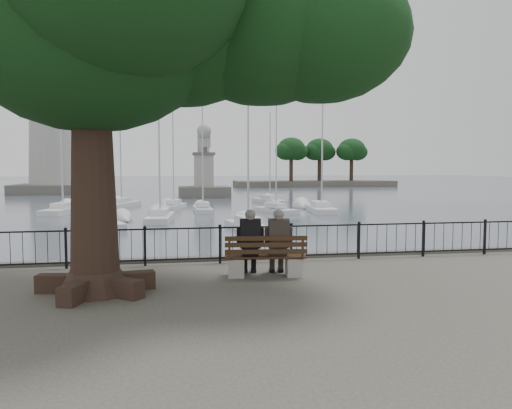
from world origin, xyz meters
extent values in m
cube|color=#4E4B45|center=(0.00, 3.00, -0.50)|extent=(200.00, 0.40, 1.20)
plane|color=#3A4452|center=(0.00, 103.00, -1.00)|extent=(260.00, 260.00, 0.00)
cube|color=black|center=(0.00, 2.50, 0.98)|extent=(22.00, 0.04, 0.04)
cube|color=black|center=(0.00, 2.50, 0.15)|extent=(22.00, 0.04, 0.04)
cube|color=gray|center=(-0.79, 0.77, 0.22)|extent=(0.43, 0.53, 0.45)
cube|color=gray|center=(0.60, 0.61, 0.22)|extent=(0.43, 0.53, 0.45)
cube|color=black|center=(-0.10, 0.69, 0.49)|extent=(1.99, 0.76, 0.04)
cube|color=black|center=(-0.13, 0.40, 0.81)|extent=(1.93, 0.26, 0.43)
cube|color=black|center=(-0.46, 0.75, 0.61)|extent=(0.42, 0.37, 0.26)
cube|color=black|center=(-0.47, 0.63, 1.02)|extent=(0.50, 0.31, 0.65)
sphere|color=tan|center=(-0.47, 0.67, 1.48)|extent=(0.25, 0.25, 0.25)
ellipsoid|color=slate|center=(-0.47, 0.64, 1.52)|extent=(0.26, 0.26, 0.22)
cube|color=black|center=(-0.42, 1.06, 0.24)|extent=(0.40, 0.51, 0.49)
cube|color=#2C2723|center=(0.22, 0.67, 0.61)|extent=(0.42, 0.37, 0.26)
cube|color=#2C2723|center=(0.20, 0.55, 1.02)|extent=(0.50, 0.31, 0.65)
sphere|color=tan|center=(0.21, 0.59, 1.48)|extent=(0.25, 0.25, 0.25)
ellipsoid|color=slate|center=(0.21, 0.57, 1.52)|extent=(0.26, 0.26, 0.22)
cube|color=#2C2723|center=(0.25, 0.98, 0.24)|extent=(0.40, 0.51, 0.49)
cone|color=black|center=(-3.90, -0.21, 0.24)|extent=(1.60, 1.60, 0.47)
cone|color=black|center=(-3.90, -0.21, 2.83)|extent=(1.04, 1.04, 5.65)
ellipsoid|color=black|center=(-3.90, -0.21, 5.46)|extent=(5.46, 5.46, 4.26)
ellipsoid|color=black|center=(-2.11, 0.17, 5.84)|extent=(4.90, 4.90, 3.82)
ellipsoid|color=black|center=(-0.32, -0.12, 5.65)|extent=(4.33, 4.33, 3.38)
ellipsoid|color=black|center=(0.90, -0.49, 5.46)|extent=(3.77, 3.77, 2.94)
ellipsoid|color=black|center=(-4.75, 1.49, 6.03)|extent=(4.33, 4.33, 3.38)
ellipsoid|color=black|center=(-1.36, 1.11, 6.22)|extent=(4.14, 4.14, 3.23)
cube|color=#4E4B45|center=(-18.00, 62.00, -0.40)|extent=(9.73, 9.73, 1.40)
cone|color=gray|center=(-18.00, 62.00, 11.67)|extent=(6.22, 6.22, 23.34)
cylinder|color=#4E4B45|center=(-18.00, 62.00, 23.59)|extent=(6.41, 6.41, 0.50)
cube|color=#4E4B45|center=(2.00, 50.00, -0.40)|extent=(6.01, 6.01, 1.40)
cube|color=gray|center=(2.00, 50.00, 2.10)|extent=(2.21, 2.60, 4.01)
cube|color=#4E4B45|center=(2.00, 50.00, 4.26)|extent=(2.60, 3.00, 0.30)
cube|color=gray|center=(2.00, 50.30, 5.11)|extent=(1.30, 2.21, 1.40)
cube|color=gray|center=(2.00, 49.30, 5.81)|extent=(1.50, 1.00, 1.60)
sphere|color=gray|center=(2.00, 48.90, 6.92)|extent=(1.70, 1.70, 1.70)
cube|color=silver|center=(-6.18, 20.37, -0.90)|extent=(3.03, 5.46, 0.59)
cube|color=silver|center=(-6.18, 20.37, -0.40)|extent=(1.69, 2.37, 0.44)
cylinder|color=silver|center=(-6.18, 20.07, 3.81)|extent=(0.12, 0.12, 8.82)
cube|color=silver|center=(-2.90, 23.35, -0.90)|extent=(2.05, 5.58, 0.61)
cube|color=silver|center=(-2.90, 23.35, -0.40)|extent=(1.33, 2.32, 0.45)
cylinder|color=silver|center=(-2.90, 23.05, 4.71)|extent=(0.12, 0.12, 10.62)
cube|color=silver|center=(2.14, 17.32, -0.90)|extent=(2.13, 5.24, 0.57)
cube|color=silver|center=(2.14, 17.32, -0.40)|extent=(1.33, 2.20, 0.42)
cylinder|color=silver|center=(2.14, 17.04, 4.16)|extent=(0.11, 0.11, 9.52)
cube|color=silver|center=(9.88, 28.00, -0.90)|extent=(2.47, 6.34, 0.69)
cube|color=silver|center=(9.88, 28.00, -0.40)|extent=(1.56, 2.65, 0.51)
cylinder|color=silver|center=(9.88, 27.65, 4.68)|extent=(0.14, 0.14, 10.56)
cube|color=silver|center=(-10.48, 30.45, -0.90)|extent=(2.86, 6.14, 0.66)
cube|color=silver|center=(-10.48, 30.45, -0.40)|extent=(1.69, 2.61, 0.49)
cylinder|color=silver|center=(-10.48, 30.12, 5.94)|extent=(0.13, 0.13, 13.08)
cube|color=silver|center=(0.45, 29.82, -0.90)|extent=(1.39, 4.71, 0.52)
cube|color=silver|center=(0.45, 29.82, -0.40)|extent=(0.99, 1.93, 0.39)
cylinder|color=silver|center=(0.45, 29.56, 4.08)|extent=(0.10, 0.10, 9.37)
cube|color=silver|center=(7.80, 38.52, -0.90)|extent=(2.90, 5.36, 0.57)
cube|color=silver|center=(7.80, 38.52, -0.40)|extent=(1.63, 2.32, 0.43)
cylinder|color=silver|center=(7.80, 38.24, 3.76)|extent=(0.11, 0.11, 8.73)
cube|color=silver|center=(-6.52, 36.06, -0.90)|extent=(3.28, 5.51, 0.59)
cube|color=silver|center=(-6.52, 36.06, -0.40)|extent=(1.79, 2.42, 0.44)
cylinder|color=silver|center=(-6.52, 35.76, 5.57)|extent=(0.12, 0.12, 12.34)
cube|color=silver|center=(6.10, 27.89, -0.90)|extent=(2.99, 4.79, 0.52)
cube|color=silver|center=(6.10, 27.89, -0.40)|extent=(1.61, 2.11, 0.39)
cylinder|color=silver|center=(6.10, 27.63, 3.48)|extent=(0.10, 0.10, 8.16)
cube|color=silver|center=(-1.86, 33.20, -0.90)|extent=(2.45, 4.91, 0.53)
cube|color=silver|center=(-1.86, 33.20, -0.40)|extent=(1.41, 2.11, 0.39)
cylinder|color=silver|center=(-1.86, 32.94, 4.58)|extent=(0.11, 0.11, 10.36)
cube|color=#4A463D|center=(25.00, 80.00, -0.50)|extent=(30.00, 8.00, 1.20)
cylinder|color=black|center=(20.00, 78.00, 2.00)|extent=(0.70, 0.70, 4.00)
ellipsoid|color=black|center=(20.00, 78.00, 6.00)|extent=(5.20, 5.20, 4.16)
cylinder|color=black|center=(26.00, 80.00, 2.00)|extent=(0.70, 0.70, 4.00)
ellipsoid|color=black|center=(26.00, 80.00, 6.00)|extent=(5.20, 5.20, 4.16)
cylinder|color=black|center=(32.00, 79.00, 2.00)|extent=(0.70, 0.70, 4.00)
ellipsoid|color=black|center=(32.00, 79.00, 6.00)|extent=(5.20, 5.20, 4.16)
camera|label=1|loc=(-2.40, -10.94, 2.62)|focal=35.00mm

